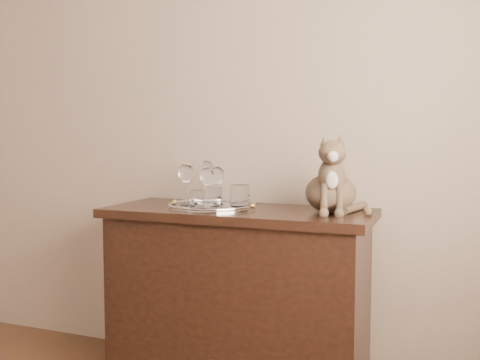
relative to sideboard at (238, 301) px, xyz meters
The scene contains 11 objects.
wall_back 1.15m from the sideboard, 152.68° to the left, with size 4.00×0.10×2.70m, color tan.
sideboard is the anchor object (origin of this frame).
tray 0.45m from the sideboard, behind, with size 0.40×0.40×0.01m, color silver.
wine_glass_a 0.57m from the sideboard, 157.98° to the left, with size 0.08×0.08×0.20m, color silver, non-canonical shape.
wine_glass_b 0.54m from the sideboard, 149.94° to the left, with size 0.07×0.07×0.18m, color white, non-canonical shape.
wine_glass_c 0.59m from the sideboard, behind, with size 0.07×0.07×0.20m, color silver, non-canonical shape.
wine_glass_d 0.54m from the sideboard, behind, with size 0.07×0.07×0.18m, color silver, non-canonical shape.
tumbler_a 0.50m from the sideboard, 129.38° to the right, with size 0.09×0.09×0.10m, color white.
tumbler_b 0.51m from the sideboard, 144.55° to the right, with size 0.07×0.07×0.08m, color white.
tumbler_c 0.48m from the sideboard, 86.09° to the left, with size 0.09×0.09×0.10m, color silver.
cat 0.72m from the sideboard, ahead, with size 0.33×0.31×0.33m, color #4E3B2E, non-canonical shape.
Camera 1 is at (1.48, -0.28, 1.17)m, focal length 40.00 mm.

